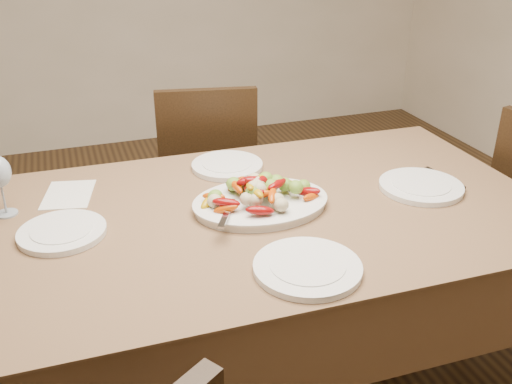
{
  "coord_description": "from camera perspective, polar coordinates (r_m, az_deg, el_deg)",
  "views": [
    {
      "loc": [
        -0.38,
        -1.25,
        1.59
      ],
      "look_at": [
        0.14,
        0.24,
        0.82
      ],
      "focal_mm": 40.0,
      "sensor_mm": 36.0,
      "label": 1
    }
  ],
  "objects": [
    {
      "name": "serving_spoon",
      "position": [
        1.72,
        -1.19,
        -1.01
      ],
      "size": [
        0.28,
        0.18,
        0.03
      ],
      "primitive_type": null,
      "rotation": [
        0.0,
        0.0,
        -0.45
      ],
      "color": "#9EA0A8",
      "rests_on": "serving_platter"
    },
    {
      "name": "wine_glass",
      "position": [
        1.87,
        -24.18,
        0.7
      ],
      "size": [
        0.08,
        0.08,
        0.2
      ],
      "primitive_type": null,
      "color": "#8C99A5",
      "rests_on": "dining_table"
    },
    {
      "name": "plate_right",
      "position": [
        1.99,
        16.17,
        0.52
      ],
      "size": [
        0.28,
        0.28,
        0.02
      ],
      "primitive_type": "cylinder",
      "color": "white",
      "rests_on": "dining_table"
    },
    {
      "name": "plate_near",
      "position": [
        1.49,
        5.17,
        -7.56
      ],
      "size": [
        0.28,
        0.28,
        0.02
      ],
      "primitive_type": "cylinder",
      "color": "white",
      "rests_on": "dining_table"
    },
    {
      "name": "dining_table",
      "position": [
        1.99,
        0.0,
        -11.5
      ],
      "size": [
        1.86,
        1.08,
        0.76
      ],
      "primitive_type": "cube",
      "rotation": [
        0.0,
        0.0,
        -0.02
      ],
      "color": "brown",
      "rests_on": "ground"
    },
    {
      "name": "menu_card",
      "position": [
        1.97,
        -18.24,
        -0.24
      ],
      "size": [
        0.19,
        0.24,
        0.0
      ],
      "primitive_type": "cube",
      "rotation": [
        0.0,
        0.0,
        -0.22
      ],
      "color": "silver",
      "rests_on": "dining_table"
    },
    {
      "name": "plate_far",
      "position": [
        2.07,
        -2.9,
        2.63
      ],
      "size": [
        0.26,
        0.26,
        0.02
      ],
      "primitive_type": "cylinder",
      "color": "white",
      "rests_on": "dining_table"
    },
    {
      "name": "serving_platter",
      "position": [
        1.79,
        0.47,
        -1.25
      ],
      "size": [
        0.42,
        0.32,
        0.02
      ],
      "primitive_type": "ellipsoid",
      "rotation": [
        0.0,
        0.0,
        -0.02
      ],
      "color": "white",
      "rests_on": "dining_table"
    },
    {
      "name": "chair_far",
      "position": [
        2.7,
        -4.93,
        1.57
      ],
      "size": [
        0.49,
        0.49,
        0.95
      ],
      "primitive_type": null,
      "rotation": [
        0.0,
        0.0,
        2.95
      ],
      "color": "black",
      "rests_on": "ground"
    },
    {
      "name": "plate_left",
      "position": [
        1.73,
        -18.81,
        -3.84
      ],
      "size": [
        0.25,
        0.25,
        0.02
      ],
      "primitive_type": "cylinder",
      "color": "white",
      "rests_on": "dining_table"
    },
    {
      "name": "table_knife",
      "position": [
        2.08,
        18.47,
        1.21
      ],
      "size": [
        0.04,
        0.2,
        0.01
      ],
      "primitive_type": null,
      "rotation": [
        0.0,
        0.0,
        0.11
      ],
      "color": "#9EA0A8",
      "rests_on": "dining_table"
    },
    {
      "name": "roasted_vegetables",
      "position": [
        1.76,
        0.47,
        0.39
      ],
      "size": [
        0.35,
        0.24,
        0.09
      ],
      "primitive_type": null,
      "rotation": [
        0.0,
        0.0,
        -0.02
      ],
      "color": "#740707",
      "rests_on": "serving_platter"
    }
  ]
}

